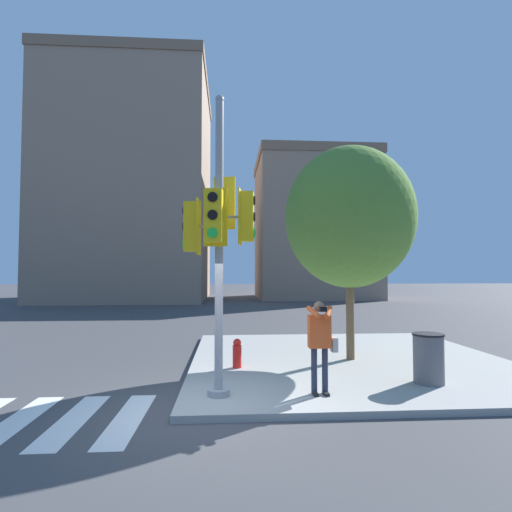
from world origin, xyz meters
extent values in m
plane|color=#424244|center=(0.00, 0.00, 0.00)|extent=(160.00, 160.00, 0.00)
cube|color=#9E9B96|center=(3.50, 3.50, 0.06)|extent=(8.00, 8.00, 0.13)
cube|color=silver|center=(-1.20, -0.19, 0.00)|extent=(0.46, 2.41, 0.01)
cube|color=silver|center=(-2.06, -0.19, 0.00)|extent=(0.46, 2.41, 0.01)
cube|color=silver|center=(-2.91, -0.19, 0.00)|extent=(0.46, 2.41, 0.01)
cylinder|color=#939399|center=(0.22, 0.49, 0.19)|extent=(0.40, 0.40, 0.12)
cylinder|color=#939399|center=(0.22, 0.49, 2.88)|extent=(0.15, 0.15, 5.26)
sphere|color=#939399|center=(0.22, 0.49, 5.55)|extent=(0.16, 0.16, 0.16)
cylinder|color=#939399|center=(0.28, 0.71, 3.68)|extent=(0.12, 0.32, 0.05)
cube|color=yellow|center=(0.34, 0.98, 3.68)|extent=(0.35, 0.30, 0.90)
cube|color=yellow|center=(0.31, 0.85, 3.68)|extent=(0.41, 0.12, 1.02)
cylinder|color=black|center=(0.37, 1.11, 3.98)|extent=(0.17, 0.07, 0.17)
cylinder|color=black|center=(0.37, 1.11, 3.68)|extent=(0.17, 0.07, 0.17)
cylinder|color=green|center=(0.37, 1.11, 3.38)|extent=(0.17, 0.07, 0.17)
cylinder|color=#939399|center=(0.19, 0.25, 3.30)|extent=(0.10, 0.32, 0.05)
cube|color=yellow|center=(0.14, -0.02, 3.30)|extent=(0.33, 0.28, 0.90)
cube|color=yellow|center=(0.16, 0.11, 3.30)|extent=(0.42, 0.09, 1.02)
cylinder|color=black|center=(0.12, -0.15, 3.60)|extent=(0.17, 0.06, 0.17)
cylinder|color=black|center=(0.12, -0.15, 3.30)|extent=(0.17, 0.06, 0.17)
cylinder|color=green|center=(0.12, -0.15, 3.00)|extent=(0.17, 0.06, 0.17)
cylinder|color=#939399|center=(-0.01, 0.51, 3.17)|extent=(0.32, 0.08, 0.05)
cube|color=yellow|center=(-0.29, 0.54, 3.17)|extent=(0.27, 0.32, 0.90)
cube|color=yellow|center=(-0.16, 0.52, 3.17)|extent=(0.07, 0.42, 1.02)
cylinder|color=black|center=(-0.42, 0.55, 3.47)|extent=(0.05, 0.17, 0.17)
cylinder|color=black|center=(-0.42, 0.55, 3.17)|extent=(0.05, 0.17, 0.17)
cylinder|color=green|center=(-0.42, 0.55, 2.87)|extent=(0.05, 0.17, 0.17)
cylinder|color=#939399|center=(0.45, 0.45, 3.35)|extent=(0.32, 0.09, 0.05)
cube|color=yellow|center=(0.73, 0.42, 3.35)|extent=(0.28, 0.33, 0.90)
cube|color=yellow|center=(0.60, 0.44, 3.35)|extent=(0.08, 0.42, 1.02)
cylinder|color=black|center=(0.86, 0.40, 3.65)|extent=(0.05, 0.17, 0.17)
cylinder|color=black|center=(0.86, 0.40, 3.35)|extent=(0.05, 0.17, 0.17)
cylinder|color=green|center=(0.86, 0.40, 3.05)|extent=(0.05, 0.17, 0.17)
cube|color=black|center=(1.96, 0.40, 0.15)|extent=(0.09, 0.24, 0.05)
cube|color=black|center=(2.16, 0.40, 0.15)|extent=(0.09, 0.24, 0.05)
cylinder|color=#282D42|center=(1.96, 0.46, 0.55)|extent=(0.11, 0.11, 0.84)
cylinder|color=#282D42|center=(2.16, 0.46, 0.55)|extent=(0.11, 0.11, 0.84)
cube|color=#E55623|center=(2.06, 0.46, 1.26)|extent=(0.40, 0.22, 0.59)
sphere|color=#8C664C|center=(2.06, 0.46, 1.71)|extent=(0.20, 0.20, 0.20)
cube|color=black|center=(2.06, 0.15, 1.69)|extent=(0.12, 0.10, 0.09)
cylinder|color=black|center=(2.06, 0.08, 1.69)|extent=(0.06, 0.08, 0.06)
cylinder|color=#E55623|center=(1.93, 0.32, 1.63)|extent=(0.23, 0.35, 0.22)
cylinder|color=#E55623|center=(2.20, 0.32, 1.63)|extent=(0.23, 0.35, 0.22)
cube|color=#B7B2A8|center=(2.34, 0.48, 1.01)|extent=(0.10, 0.20, 0.26)
cylinder|color=brown|center=(3.52, 3.31, 1.37)|extent=(0.21, 0.21, 2.49)
ellipsoid|color=#568433|center=(3.52, 3.31, 3.78)|extent=(3.33, 3.33, 3.66)
cylinder|color=red|center=(0.60, 2.59, 0.38)|extent=(0.21, 0.21, 0.52)
sphere|color=red|center=(0.60, 2.59, 0.70)|extent=(0.19, 0.19, 0.19)
cylinder|color=red|center=(0.60, 2.45, 0.44)|extent=(0.09, 0.06, 0.09)
cylinder|color=#5B5B60|center=(4.40, 1.00, 0.60)|extent=(0.59, 0.59, 0.95)
cylinder|color=black|center=(4.40, 1.00, 1.10)|extent=(0.62, 0.62, 0.04)
cube|color=gray|center=(-8.10, 29.70, 9.52)|extent=(12.95, 13.98, 19.05)
cube|color=#7A604C|center=(-8.10, 29.70, 19.45)|extent=(13.15, 14.18, 0.80)
cube|color=gray|center=(8.46, 30.71, 6.31)|extent=(10.53, 9.75, 12.61)
cube|color=#7A604C|center=(8.46, 30.71, 13.01)|extent=(10.73, 9.95, 0.80)
camera|label=1|loc=(0.39, -6.81, 2.33)|focal=28.00mm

